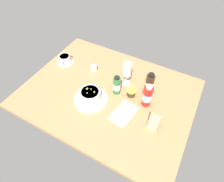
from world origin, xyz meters
TOP-DOWN VIEW (x-y plane):
  - ground_plane at (0.00, 0.00)cm, footprint 110.00×84.00cm
  - porridge_bowl at (-6.52, -10.55)cm, footprint 21.69×21.69cm
  - cutlery_setting at (16.82, -9.44)cm, footprint 13.37×19.48cm
  - coffee_cup at (-43.88, 11.30)cm, footprint 12.80×13.03cm
  - creamer_jug at (-19.67, 13.92)cm, footprint 5.65×4.67cm
  - wine_glass at (7.14, 13.16)cm, footprint 5.87×5.87cm
  - jam_jar at (14.49, 5.31)cm, footprint 5.95×5.95cm
  - sauce_bottle_red at (25.68, 3.12)cm, footprint 5.77×5.77cm
  - sauce_bottle_green at (5.10, 2.86)cm, footprint 5.00×5.00cm
  - sauce_bottle_brown at (23.33, 12.62)cm, footprint 5.46×5.46cm
  - menu_card at (35.32, -9.08)cm, footprint 5.84×7.29cm

SIDE VIEW (x-z plane):
  - ground_plane at x=0.00cm, z-range -3.00..0.00cm
  - cutlery_setting at x=16.82cm, z-range -0.18..0.72cm
  - creamer_jug at x=-19.67cm, z-range -0.25..4.57cm
  - jam_jar at x=14.49cm, z-range 0.03..4.99cm
  - coffee_cup at x=-43.88cm, z-range -0.14..5.57cm
  - porridge_bowl at x=-6.52cm, z-range -0.67..7.89cm
  - menu_card at x=35.32cm, z-range -0.06..10.71cm
  - sauce_bottle_green at x=5.10cm, z-range -0.59..13.73cm
  - sauce_bottle_red at x=25.68cm, z-range -0.57..15.97cm
  - sauce_bottle_brown at x=23.33cm, z-range -0.69..16.29cm
  - wine_glass at x=7.14cm, z-range 3.24..21.13cm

